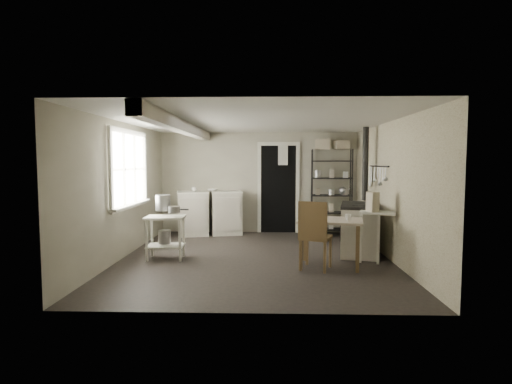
{
  "coord_description": "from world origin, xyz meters",
  "views": [
    {
      "loc": [
        0.21,
        -6.68,
        1.63
      ],
      "look_at": [
        0.0,
        0.3,
        1.1
      ],
      "focal_mm": 28.0,
      "sensor_mm": 36.0,
      "label": 1
    }
  ],
  "objects_px": {
    "prep_table": "(166,235)",
    "stockpot": "(163,203)",
    "shelf_rack": "(331,192)",
    "chair": "(316,237)",
    "stove": "(359,229)",
    "base_cabinets": "(210,214)",
    "flour_sack": "(318,227)",
    "work_table": "(330,242)"
  },
  "relations": [
    {
      "from": "flour_sack",
      "to": "stove",
      "type": "bearing_deg",
      "value": -69.4
    },
    {
      "from": "stockpot",
      "to": "chair",
      "type": "relative_size",
      "value": 0.25
    },
    {
      "from": "prep_table",
      "to": "stove",
      "type": "relative_size",
      "value": 0.64
    },
    {
      "from": "flour_sack",
      "to": "prep_table",
      "type": "bearing_deg",
      "value": -144.94
    },
    {
      "from": "shelf_rack",
      "to": "stove",
      "type": "xyz_separation_m",
      "value": [
        0.2,
        -1.85,
        -0.51
      ]
    },
    {
      "from": "flour_sack",
      "to": "base_cabinets",
      "type": "bearing_deg",
      "value": 171.59
    },
    {
      "from": "shelf_rack",
      "to": "chair",
      "type": "bearing_deg",
      "value": -99.06
    },
    {
      "from": "prep_table",
      "to": "stockpot",
      "type": "height_order",
      "value": "stockpot"
    },
    {
      "from": "chair",
      "to": "prep_table",
      "type": "bearing_deg",
      "value": -171.83
    },
    {
      "from": "stove",
      "to": "prep_table",
      "type": "bearing_deg",
      "value": -159.18
    },
    {
      "from": "stockpot",
      "to": "shelf_rack",
      "type": "xyz_separation_m",
      "value": [
        3.19,
        2.26,
        0.01
      ]
    },
    {
      "from": "prep_table",
      "to": "stove",
      "type": "bearing_deg",
      "value": 8.63
    },
    {
      "from": "prep_table",
      "to": "stockpot",
      "type": "relative_size",
      "value": 2.72
    },
    {
      "from": "flour_sack",
      "to": "shelf_rack",
      "type": "bearing_deg",
      "value": 49.42
    },
    {
      "from": "work_table",
      "to": "shelf_rack",
      "type": "bearing_deg",
      "value": 80.74
    },
    {
      "from": "work_table",
      "to": "chair",
      "type": "height_order",
      "value": "chair"
    },
    {
      "from": "work_table",
      "to": "chair",
      "type": "relative_size",
      "value": 0.93
    },
    {
      "from": "work_table",
      "to": "stockpot",
      "type": "bearing_deg",
      "value": 170.05
    },
    {
      "from": "shelf_rack",
      "to": "work_table",
      "type": "height_order",
      "value": "shelf_rack"
    },
    {
      "from": "base_cabinets",
      "to": "flour_sack",
      "type": "distance_m",
      "value": 2.42
    },
    {
      "from": "prep_table",
      "to": "shelf_rack",
      "type": "relative_size",
      "value": 0.38
    },
    {
      "from": "stockpot",
      "to": "work_table",
      "type": "height_order",
      "value": "stockpot"
    },
    {
      "from": "base_cabinets",
      "to": "stove",
      "type": "relative_size",
      "value": 1.32
    },
    {
      "from": "stove",
      "to": "work_table",
      "type": "height_order",
      "value": "stove"
    },
    {
      "from": "stove",
      "to": "flour_sack",
      "type": "xyz_separation_m",
      "value": [
        -0.54,
        1.45,
        -0.2
      ]
    },
    {
      "from": "base_cabinets",
      "to": "shelf_rack",
      "type": "relative_size",
      "value": 0.78
    },
    {
      "from": "prep_table",
      "to": "flour_sack",
      "type": "bearing_deg",
      "value": 35.06
    },
    {
      "from": "stockpot",
      "to": "work_table",
      "type": "relative_size",
      "value": 0.27
    },
    {
      "from": "stockpot",
      "to": "work_table",
      "type": "distance_m",
      "value": 2.84
    },
    {
      "from": "prep_table",
      "to": "stove",
      "type": "height_order",
      "value": "stove"
    },
    {
      "from": "prep_table",
      "to": "work_table",
      "type": "xyz_separation_m",
      "value": [
        2.68,
        -0.39,
        -0.02
      ]
    },
    {
      "from": "base_cabinets",
      "to": "stockpot",
      "type": "bearing_deg",
      "value": -114.71
    },
    {
      "from": "shelf_rack",
      "to": "chair",
      "type": "distance_m",
      "value": 3.03
    },
    {
      "from": "shelf_rack",
      "to": "chair",
      "type": "height_order",
      "value": "shelf_rack"
    },
    {
      "from": "stockpot",
      "to": "shelf_rack",
      "type": "height_order",
      "value": "shelf_rack"
    },
    {
      "from": "prep_table",
      "to": "shelf_rack",
      "type": "height_order",
      "value": "shelf_rack"
    },
    {
      "from": "prep_table",
      "to": "work_table",
      "type": "height_order",
      "value": "prep_table"
    },
    {
      "from": "stockpot",
      "to": "flour_sack",
      "type": "relative_size",
      "value": 0.6
    },
    {
      "from": "chair",
      "to": "flour_sack",
      "type": "distance_m",
      "value": 2.55
    },
    {
      "from": "base_cabinets",
      "to": "chair",
      "type": "height_order",
      "value": "chair"
    },
    {
      "from": "stockpot",
      "to": "stove",
      "type": "relative_size",
      "value": 0.24
    },
    {
      "from": "prep_table",
      "to": "chair",
      "type": "bearing_deg",
      "value": -12.86
    }
  ]
}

